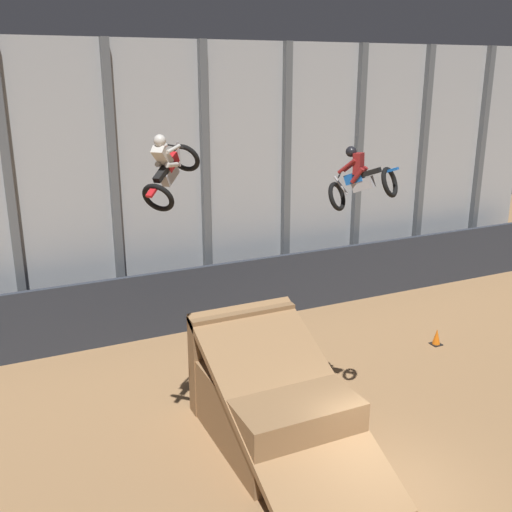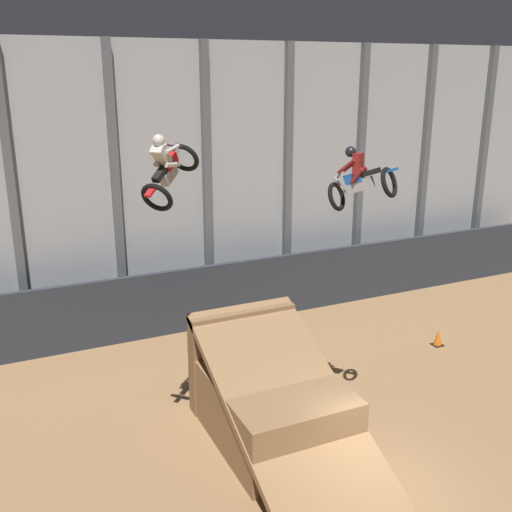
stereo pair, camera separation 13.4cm
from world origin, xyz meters
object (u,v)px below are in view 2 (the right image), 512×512
(dirt_ramp, at_px, (269,398))
(traffic_cone_near_ramp, at_px, (438,338))
(rider_bike_right_air, at_px, (360,180))
(rider_bike_left_air, at_px, (168,169))

(dirt_ramp, xyz_separation_m, traffic_cone_near_ramp, (7.66, 2.28, -0.73))
(rider_bike_right_air, bearing_deg, dirt_ramp, 130.53)
(rider_bike_right_air, distance_m, traffic_cone_near_ramp, 9.00)
(dirt_ramp, xyz_separation_m, rider_bike_left_air, (-2.45, 0.06, 6.15))
(rider_bike_left_air, distance_m, rider_bike_right_air, 4.58)
(rider_bike_right_air, xyz_separation_m, traffic_cone_near_ramp, (5.60, 2.91, -6.42))
(dirt_ramp, height_order, rider_bike_left_air, rider_bike_left_air)
(dirt_ramp, distance_m, rider_bike_right_air, 6.08)
(dirt_ramp, relative_size, traffic_cone_near_ramp, 10.66)
(dirt_ramp, xyz_separation_m, rider_bike_right_air, (2.06, -0.63, 5.69))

